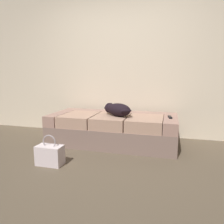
{
  "coord_description": "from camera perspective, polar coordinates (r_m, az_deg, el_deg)",
  "views": [
    {
      "loc": [
        0.86,
        -2.06,
        1.09
      ],
      "look_at": [
        0.0,
        1.09,
        0.52
      ],
      "focal_mm": 34.15,
      "sensor_mm": 36.0,
      "label": 1
    }
  ],
  "objects": [
    {
      "name": "ground_plane",
      "position": [
        2.48,
        -6.91,
        -16.16
      ],
      "size": [
        10.0,
        10.0,
        0.0
      ],
      "primitive_type": "plane",
      "color": "brown"
    },
    {
      "name": "dog_dark",
      "position": [
        3.26,
        1.4,
        0.7
      ],
      "size": [
        0.54,
        0.43,
        0.2
      ],
      "color": "black",
      "rests_on": "couch"
    },
    {
      "name": "couch",
      "position": [
        3.42,
        0.23,
        -4.58
      ],
      "size": [
        1.98,
        0.89,
        0.47
      ],
      "color": "#856B60",
      "rests_on": "ground"
    },
    {
      "name": "handbag",
      "position": [
        2.76,
        -16.29,
        -10.92
      ],
      "size": [
        0.32,
        0.18,
        0.38
      ],
      "color": "silver",
      "rests_on": "ground"
    },
    {
      "name": "tv_remote",
      "position": [
        3.22,
        15.25,
        -1.33
      ],
      "size": [
        0.07,
        0.16,
        0.02
      ],
      "primitive_type": "cube",
      "rotation": [
        0.0,
        0.0,
        0.18
      ],
      "color": "black",
      "rests_on": "couch"
    },
    {
      "name": "back_wall",
      "position": [
        3.93,
        2.68,
        14.42
      ],
      "size": [
        6.4,
        0.1,
        2.8
      ],
      "primitive_type": "cube",
      "color": "beige",
      "rests_on": "ground"
    }
  ]
}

